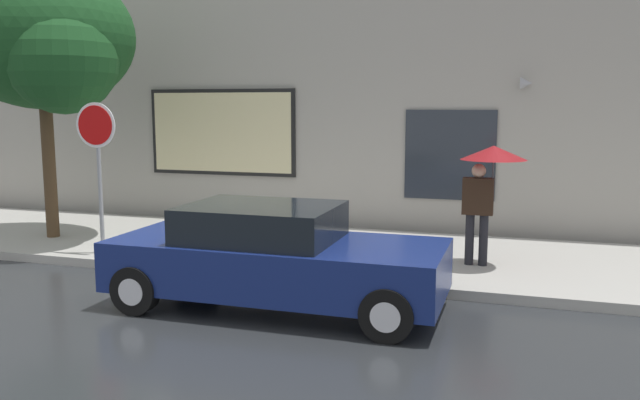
# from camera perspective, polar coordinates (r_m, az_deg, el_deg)

# --- Properties ---
(ground_plane) EXTENTS (60.00, 60.00, 0.00)m
(ground_plane) POSITION_cam_1_polar(r_m,az_deg,el_deg) (9.28, -10.45, -8.57)
(ground_plane) COLOR #282B2D
(sidewalk) EXTENTS (20.00, 4.00, 0.15)m
(sidewalk) POSITION_cam_1_polar(r_m,az_deg,el_deg) (11.91, -3.67, -4.32)
(sidewalk) COLOR #A3A099
(sidewalk) RESTS_ON ground
(building_facade) EXTENTS (20.00, 0.67, 7.00)m
(building_facade) POSITION_cam_1_polar(r_m,az_deg,el_deg) (14.00, -0.09, 11.61)
(building_facade) COLOR #9E998E
(building_facade) RESTS_ON ground
(parked_car) EXTENTS (4.41, 1.86, 1.38)m
(parked_car) POSITION_cam_1_polar(r_m,az_deg,el_deg) (8.62, -4.07, -5.06)
(parked_car) COLOR navy
(parked_car) RESTS_ON ground
(fire_hydrant) EXTENTS (0.30, 0.44, 0.78)m
(fire_hydrant) POSITION_cam_1_polar(r_m,az_deg,el_deg) (11.46, -9.60, -2.59)
(fire_hydrant) COLOR white
(fire_hydrant) RESTS_ON sidewalk
(pedestrian_with_umbrella) EXTENTS (1.02, 1.02, 1.91)m
(pedestrian_with_umbrella) POSITION_cam_1_polar(r_m,az_deg,el_deg) (10.43, 14.67, 2.59)
(pedestrian_with_umbrella) COLOR black
(pedestrian_with_umbrella) RESTS_ON sidewalk
(street_tree) EXTENTS (3.57, 3.03, 5.13)m
(street_tree) POSITION_cam_1_polar(r_m,az_deg,el_deg) (13.28, -23.07, 12.71)
(street_tree) COLOR #4C3823
(street_tree) RESTS_ON sidewalk
(stop_sign) EXTENTS (0.76, 0.10, 2.59)m
(stop_sign) POSITION_cam_1_polar(r_m,az_deg,el_deg) (11.56, -19.08, 4.39)
(stop_sign) COLOR gray
(stop_sign) RESTS_ON sidewalk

